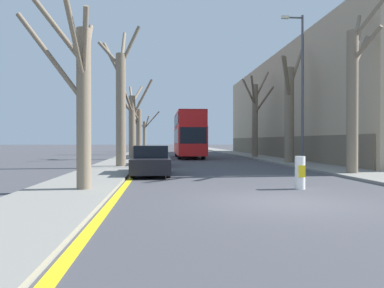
{
  "coord_description": "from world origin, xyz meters",
  "views": [
    {
      "loc": [
        -3.34,
        -9.8,
        1.66
      ],
      "look_at": [
        -0.74,
        21.36,
        1.38
      ],
      "focal_mm": 35.0,
      "sensor_mm": 36.0,
      "label": 1
    }
  ],
  "objects_px": {
    "double_decker_bus": "(189,132)",
    "parked_car_1": "(154,156)",
    "street_tree_right_1": "(289,110)",
    "street_tree_right_2": "(255,116)",
    "lamp_post": "(301,84)",
    "street_tree_left_4": "(145,134)",
    "parked_car_0": "(151,161)",
    "street_tree_left_2": "(133,121)",
    "street_tree_left_1": "(121,101)",
    "street_tree_left_3": "(137,128)",
    "traffic_bollard": "(300,173)",
    "street_tree_left_0": "(80,95)",
    "street_tree_right_0": "(355,89)"
  },
  "relations": [
    {
      "from": "street_tree_left_3",
      "to": "traffic_bollard",
      "type": "bearing_deg",
      "value": -76.83
    },
    {
      "from": "street_tree_left_0",
      "to": "street_tree_right_1",
      "type": "bearing_deg",
      "value": 49.92
    },
    {
      "from": "street_tree_left_1",
      "to": "street_tree_right_1",
      "type": "height_order",
      "value": "street_tree_left_1"
    },
    {
      "from": "traffic_bollard",
      "to": "street_tree_right_0",
      "type": "bearing_deg",
      "value": 46.7
    },
    {
      "from": "double_decker_bus",
      "to": "parked_car_1",
      "type": "xyz_separation_m",
      "value": [
        -3.17,
        -11.63,
        -1.82
      ]
    },
    {
      "from": "street_tree_left_0",
      "to": "street_tree_left_3",
      "type": "height_order",
      "value": "street_tree_left_3"
    },
    {
      "from": "street_tree_right_1",
      "to": "parked_car_1",
      "type": "relative_size",
      "value": 2.15
    },
    {
      "from": "street_tree_right_0",
      "to": "parked_car_0",
      "type": "xyz_separation_m",
      "value": [
        -9.73,
        0.83,
        -3.45
      ]
    },
    {
      "from": "street_tree_left_4",
      "to": "street_tree_left_3",
      "type": "bearing_deg",
      "value": -92.02
    },
    {
      "from": "street_tree_right_1",
      "to": "double_decker_bus",
      "type": "relative_size",
      "value": 0.82
    },
    {
      "from": "street_tree_left_2",
      "to": "lamp_post",
      "type": "xyz_separation_m",
      "value": [
        11.0,
        -11.37,
        1.71
      ]
    },
    {
      "from": "street_tree_left_3",
      "to": "street_tree_right_2",
      "type": "relative_size",
      "value": 0.77
    },
    {
      "from": "street_tree_left_2",
      "to": "double_decker_bus",
      "type": "height_order",
      "value": "street_tree_left_2"
    },
    {
      "from": "street_tree_left_2",
      "to": "street_tree_right_2",
      "type": "distance_m",
      "value": 11.83
    },
    {
      "from": "street_tree_right_1",
      "to": "traffic_bollard",
      "type": "bearing_deg",
      "value": -107.92
    },
    {
      "from": "street_tree_left_0",
      "to": "street_tree_right_1",
      "type": "distance_m",
      "value": 18.15
    },
    {
      "from": "street_tree_right_1",
      "to": "parked_car_1",
      "type": "distance_m",
      "value": 10.21
    },
    {
      "from": "street_tree_left_3",
      "to": "parked_car_1",
      "type": "xyz_separation_m",
      "value": [
        2.34,
        -20.01,
        -2.58
      ]
    },
    {
      "from": "street_tree_right_0",
      "to": "traffic_bollard",
      "type": "relative_size",
      "value": 8.19
    },
    {
      "from": "street_tree_left_2",
      "to": "street_tree_right_1",
      "type": "distance_m",
      "value": 13.85
    },
    {
      "from": "street_tree_left_2",
      "to": "street_tree_right_2",
      "type": "height_order",
      "value": "street_tree_right_2"
    },
    {
      "from": "street_tree_right_1",
      "to": "parked_car_0",
      "type": "bearing_deg",
      "value": -140.44
    },
    {
      "from": "street_tree_right_1",
      "to": "street_tree_right_2",
      "type": "height_order",
      "value": "street_tree_right_1"
    },
    {
      "from": "street_tree_left_4",
      "to": "street_tree_right_2",
      "type": "height_order",
      "value": "street_tree_right_2"
    },
    {
      "from": "street_tree_left_1",
      "to": "street_tree_right_1",
      "type": "distance_m",
      "value": 11.94
    },
    {
      "from": "street_tree_right_1",
      "to": "street_tree_right_2",
      "type": "xyz_separation_m",
      "value": [
        0.01,
        9.62,
        0.18
      ]
    },
    {
      "from": "street_tree_left_4",
      "to": "parked_car_1",
      "type": "relative_size",
      "value": 1.52
    },
    {
      "from": "street_tree_left_1",
      "to": "street_tree_left_4",
      "type": "xyz_separation_m",
      "value": [
        0.06,
        32.89,
        -1.4
      ]
    },
    {
      "from": "street_tree_left_4",
      "to": "lamp_post",
      "type": "distance_m",
      "value": 35.66
    },
    {
      "from": "double_decker_bus",
      "to": "parked_car_0",
      "type": "relative_size",
      "value": 2.32
    },
    {
      "from": "double_decker_bus",
      "to": "street_tree_right_0",
      "type": "bearing_deg",
      "value": -71.04
    },
    {
      "from": "double_decker_bus",
      "to": "lamp_post",
      "type": "bearing_deg",
      "value": -67.74
    },
    {
      "from": "double_decker_bus",
      "to": "street_tree_right_2",
      "type": "bearing_deg",
      "value": -6.3
    },
    {
      "from": "street_tree_right_2",
      "to": "street_tree_right_1",
      "type": "bearing_deg",
      "value": -90.05
    },
    {
      "from": "street_tree_left_1",
      "to": "parked_car_0",
      "type": "relative_size",
      "value": 2.0
    },
    {
      "from": "street_tree_right_0",
      "to": "parked_car_1",
      "type": "distance_m",
      "value": 12.74
    },
    {
      "from": "street_tree_left_1",
      "to": "street_tree_left_4",
      "type": "distance_m",
      "value": 32.92
    },
    {
      "from": "street_tree_left_4",
      "to": "double_decker_bus",
      "type": "xyz_separation_m",
      "value": [
        5.11,
        -19.69,
        -0.25
      ]
    },
    {
      "from": "street_tree_right_2",
      "to": "street_tree_left_2",
      "type": "bearing_deg",
      "value": -169.79
    },
    {
      "from": "street_tree_left_0",
      "to": "parked_car_1",
      "type": "distance_m",
      "value": 12.99
    },
    {
      "from": "street_tree_left_3",
      "to": "street_tree_right_0",
      "type": "bearing_deg",
      "value": -66.29
    },
    {
      "from": "parked_car_0",
      "to": "parked_car_1",
      "type": "height_order",
      "value": "parked_car_0"
    },
    {
      "from": "street_tree_left_1",
      "to": "parked_car_0",
      "type": "distance_m",
      "value": 6.43
    },
    {
      "from": "street_tree_left_1",
      "to": "street_tree_right_2",
      "type": "height_order",
      "value": "street_tree_left_1"
    },
    {
      "from": "street_tree_left_1",
      "to": "street_tree_left_0",
      "type": "bearing_deg",
      "value": -90.45
    },
    {
      "from": "street_tree_left_4",
      "to": "street_tree_right_2",
      "type": "bearing_deg",
      "value": -60.51
    },
    {
      "from": "street_tree_left_4",
      "to": "street_tree_right_1",
      "type": "xyz_separation_m",
      "value": [
        11.53,
        -30.02,
        1.17
      ]
    },
    {
      "from": "lamp_post",
      "to": "street_tree_left_4",
      "type": "bearing_deg",
      "value": 107.86
    },
    {
      "from": "traffic_bollard",
      "to": "street_tree_right_1",
      "type": "bearing_deg",
      "value": 72.08
    },
    {
      "from": "street_tree_left_2",
      "to": "street_tree_left_3",
      "type": "distance_m",
      "value": 11.19
    }
  ]
}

